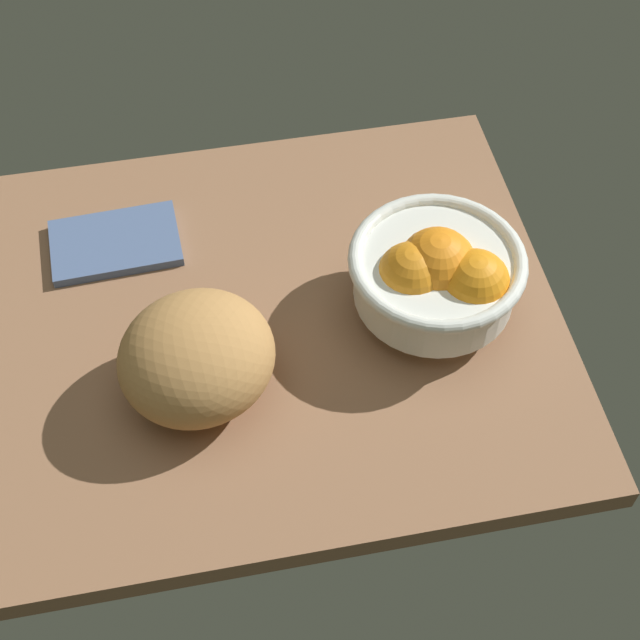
# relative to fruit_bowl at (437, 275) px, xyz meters

# --- Properties ---
(ground_plane) EXTENTS (0.67, 0.59, 0.03)m
(ground_plane) POSITION_rel_fruit_bowl_xyz_m (0.19, -0.03, -0.08)
(ground_plane) COLOR #926647
(fruit_bowl) EXTENTS (0.20, 0.20, 0.12)m
(fruit_bowl) POSITION_rel_fruit_bowl_xyz_m (0.00, 0.00, 0.00)
(fruit_bowl) COLOR white
(fruit_bowl) RESTS_ON ground
(bread_loaf) EXTENTS (0.22, 0.22, 0.12)m
(bread_loaf) POSITION_rel_fruit_bowl_xyz_m (0.27, 0.06, -0.01)
(bread_loaf) COLOR #B98449
(bread_loaf) RESTS_ON ground
(napkin_folded) EXTENTS (0.16, 0.11, 0.01)m
(napkin_folded) POSITION_rel_fruit_bowl_xyz_m (0.36, -0.17, -0.06)
(napkin_folded) COLOR slate
(napkin_folded) RESTS_ON ground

